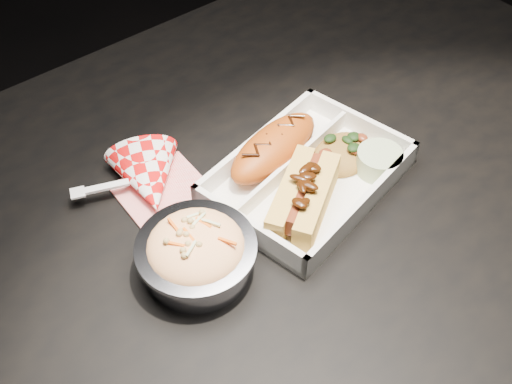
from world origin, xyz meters
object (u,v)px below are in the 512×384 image
dining_table (273,219)px  fried_pastry (274,147)px  hotdog (304,196)px  napkin_fork (149,180)px  foil_coleslaw_cup (196,252)px  food_tray (307,178)px

dining_table → fried_pastry: (0.01, 0.02, 0.12)m
hotdog → napkin_fork: bearing=96.9°
fried_pastry → foil_coleslaw_cup: (-0.18, -0.08, 0.00)m
dining_table → napkin_fork: 0.20m
hotdog → foil_coleslaw_cup: (-0.15, 0.01, 0.00)m
foil_coleslaw_cup → food_tray: bearing=6.9°
fried_pastry → napkin_fork: napkin_fork is taller
dining_table → foil_coleslaw_cup: bearing=-160.1°
dining_table → hotdog: 0.14m
food_tray → foil_coleslaw_cup: (-0.19, -0.02, 0.02)m
food_tray → napkin_fork: bearing=132.1°
hotdog → napkin_fork: napkin_fork is taller
foil_coleslaw_cup → napkin_fork: foil_coleslaw_cup is taller
fried_pastry → food_tray: bearing=-78.7°
fried_pastry → hotdog: bearing=-107.4°
napkin_fork → dining_table: bearing=-8.9°
dining_table → food_tray: bearing=-57.7°
napkin_fork → food_tray: bearing=-14.5°
food_tray → napkin_fork: napkin_fork is taller
food_tray → hotdog: size_ratio=1.90×
dining_table → food_tray: size_ratio=4.28×
food_tray → napkin_fork: (-0.16, 0.12, 0.01)m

